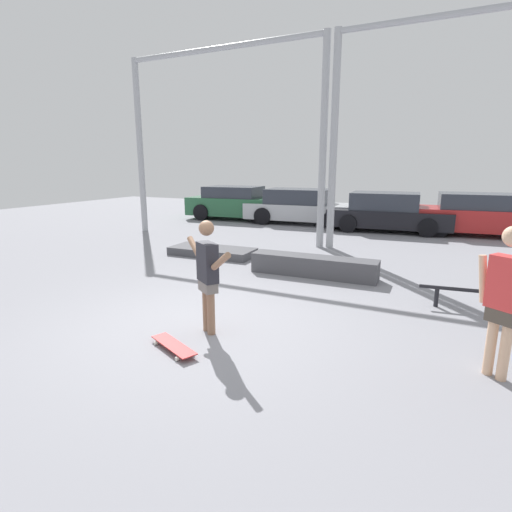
% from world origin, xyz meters
% --- Properties ---
extents(ground_plane, '(36.00, 36.00, 0.00)m').
position_xyz_m(ground_plane, '(0.00, 0.00, 0.00)').
color(ground_plane, gray).
extents(skateboarder, '(1.15, 0.82, 1.58)m').
position_xyz_m(skateboarder, '(0.25, -0.14, 0.88)').
color(skateboarder, '#8C664C').
rests_on(skateboarder, ground_plane).
extents(skateboard, '(0.84, 0.53, 0.08)m').
position_xyz_m(skateboard, '(0.15, -0.82, 0.06)').
color(skateboard, red).
rests_on(skateboard, ground_plane).
extents(grind_box, '(2.67, 0.60, 0.42)m').
position_xyz_m(grind_box, '(0.64, 3.28, 0.21)').
color(grind_box, '#47474C').
rests_on(grind_box, ground_plane).
extents(manual_pad, '(2.23, 0.99, 0.20)m').
position_xyz_m(manual_pad, '(-2.31, 4.00, 0.10)').
color(manual_pad, '#47474C').
rests_on(manual_pad, ground_plane).
extents(canopy_support_left, '(6.59, 0.20, 5.65)m').
position_xyz_m(canopy_support_left, '(-3.34, 6.26, 3.55)').
color(canopy_support_left, '#A5A8AD').
rests_on(canopy_support_left, ground_plane).
extents(canopy_support_right, '(6.59, 0.20, 5.65)m').
position_xyz_m(canopy_support_right, '(3.34, 6.26, 3.55)').
color(canopy_support_right, '#A5A8AD').
rests_on(canopy_support_right, ground_plane).
extents(parked_car_green, '(4.25, 2.21, 1.39)m').
position_xyz_m(parked_car_green, '(-5.13, 10.41, 0.68)').
color(parked_car_green, '#28603D').
rests_on(parked_car_green, ground_plane).
extents(parked_car_silver, '(4.52, 2.24, 1.36)m').
position_xyz_m(parked_car_silver, '(-2.23, 10.45, 0.66)').
color(parked_car_silver, '#B7BABF').
rests_on(parked_car_silver, ground_plane).
extents(parked_car_black, '(4.22, 2.12, 1.34)m').
position_xyz_m(parked_car_black, '(1.12, 10.03, 0.64)').
color(parked_car_black, black).
rests_on(parked_car_black, ground_plane).
extents(parked_car_red, '(4.32, 2.15, 1.38)m').
position_xyz_m(parked_car_red, '(4.01, 10.42, 0.67)').
color(parked_car_red, red).
rests_on(parked_car_red, ground_plane).
extents(bystander, '(0.60, 0.42, 1.69)m').
position_xyz_m(bystander, '(3.74, 0.22, 0.95)').
color(bystander, '#DBAD89').
rests_on(bystander, ground_plane).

